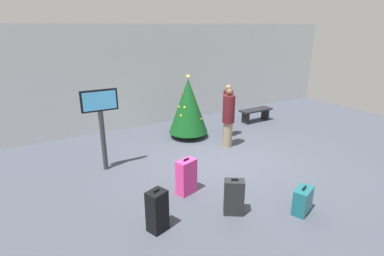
% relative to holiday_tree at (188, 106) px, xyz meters
% --- Properties ---
extents(ground_plane, '(16.00, 16.00, 0.00)m').
position_rel_holiday_tree_xyz_m(ground_plane, '(-0.06, -2.01, -1.04)').
color(ground_plane, '#424754').
extents(back_wall, '(16.00, 0.20, 3.50)m').
position_rel_holiday_tree_xyz_m(back_wall, '(-0.06, 1.92, 0.71)').
color(back_wall, '#B7BCC1').
rests_on(back_wall, ground_plane).
extents(holiday_tree, '(1.24, 1.24, 2.02)m').
position_rel_holiday_tree_xyz_m(holiday_tree, '(0.00, 0.00, 0.00)').
color(holiday_tree, '#4C3319').
rests_on(holiday_tree, ground_plane).
extents(flight_info_kiosk, '(0.86, 0.12, 2.03)m').
position_rel_holiday_tree_xyz_m(flight_info_kiosk, '(-2.95, -0.94, 0.37)').
color(flight_info_kiosk, '#333338').
rests_on(flight_info_kiosk, ground_plane).
extents(waiting_bench, '(1.29, 0.44, 0.48)m').
position_rel_holiday_tree_xyz_m(waiting_bench, '(3.00, 0.13, -0.69)').
color(waiting_bench, black).
rests_on(waiting_bench, ground_plane).
extents(traveller_0, '(0.43, 0.43, 1.71)m').
position_rel_holiday_tree_xyz_m(traveller_0, '(1.07, -0.65, -0.13)').
color(traveller_0, '#1E234C').
rests_on(traveller_0, ground_plane).
extents(traveller_1, '(0.36, 0.36, 1.75)m').
position_rel_holiday_tree_xyz_m(traveller_1, '(0.60, -1.31, -0.12)').
color(traveller_1, gray).
rests_on(traveller_1, ground_plane).
extents(suitcase_0, '(0.44, 0.40, 0.75)m').
position_rel_holiday_tree_xyz_m(suitcase_0, '(-1.37, -4.09, -0.68)').
color(suitcase_0, '#232326').
rests_on(suitcase_0, ground_plane).
extents(suitcase_1, '(0.52, 0.40, 0.55)m').
position_rel_holiday_tree_xyz_m(suitcase_1, '(-0.20, -4.75, -0.78)').
color(suitcase_1, '#19606B').
rests_on(suitcase_1, ground_plane).
extents(suitcase_2, '(0.47, 0.36, 0.81)m').
position_rel_holiday_tree_xyz_m(suitcase_2, '(-1.77, -2.98, -0.65)').
color(suitcase_2, '#E5388C').
rests_on(suitcase_2, ground_plane).
extents(suitcase_3, '(0.40, 0.36, 0.81)m').
position_rel_holiday_tree_xyz_m(suitcase_3, '(-2.83, -3.80, -0.65)').
color(suitcase_3, black).
rests_on(suitcase_3, ground_plane).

